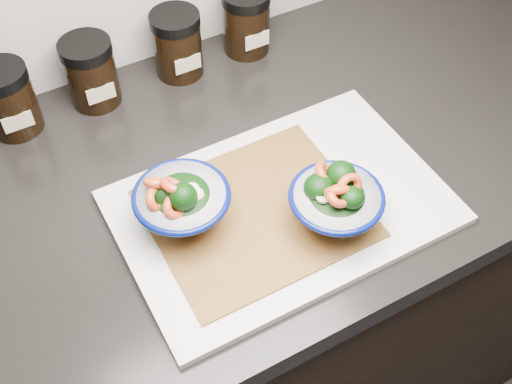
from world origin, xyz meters
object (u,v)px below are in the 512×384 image
bowl_right (335,203)px  spice_jar_f (246,21)px  bowl_left (181,203)px  spice_jar_d (91,72)px  spice_jar_e (177,44)px  cutting_board (282,207)px  spice_jar_c (8,100)px

bowl_right → spice_jar_f: size_ratio=1.12×
bowl_left → spice_jar_d: size_ratio=1.15×
bowl_left → spice_jar_e: size_ratio=1.15×
cutting_board → spice_jar_d: spice_jar_d is taller
bowl_right → spice_jar_e: size_ratio=1.12×
cutting_board → spice_jar_f: 0.37m
bowl_right → spice_jar_f: (0.09, 0.41, -0.00)m
spice_jar_e → spice_jar_c: bearing=180.0°
spice_jar_f → spice_jar_d: bearing=180.0°
spice_jar_e → cutting_board: bearing=-90.1°
bowl_left → cutting_board: bearing=-14.4°
spice_jar_e → spice_jar_f: 0.13m
bowl_left → spice_jar_e: bowl_left is taller
cutting_board → spice_jar_e: 0.35m
spice_jar_d → spice_jar_f: (0.28, 0.00, 0.00)m
bowl_left → bowl_right: bowl_left is taller
spice_jar_c → spice_jar_d: bearing=0.0°
bowl_left → bowl_right: size_ratio=1.03×
spice_jar_c → spice_jar_e: bearing=0.0°
bowl_right → cutting_board: bearing=125.3°
spice_jar_c → spice_jar_d: (0.13, 0.00, 0.00)m
spice_jar_d → spice_jar_f: same height
bowl_left → bowl_right: (0.18, -0.10, 0.00)m
cutting_board → spice_jar_c: size_ratio=3.98×
bowl_right → spice_jar_e: bearing=96.1°
spice_jar_c → spice_jar_e: same height
cutting_board → bowl_left: size_ratio=3.46×
spice_jar_d → spice_jar_e: size_ratio=1.00×
spice_jar_f → spice_jar_e: bearing=180.0°
spice_jar_d → spice_jar_f: size_ratio=1.00×
bowl_right → spice_jar_f: 0.41m
cutting_board → spice_jar_e: (0.00, 0.34, 0.05)m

